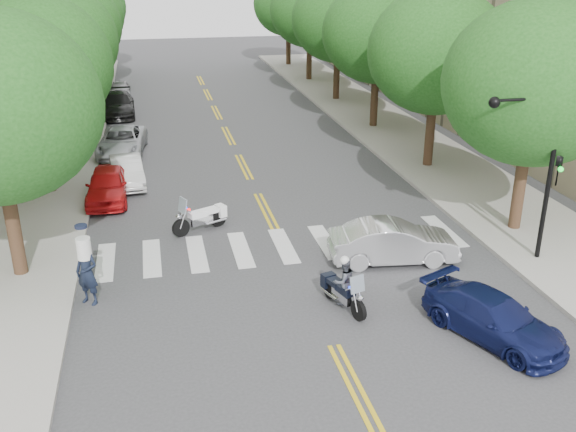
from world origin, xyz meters
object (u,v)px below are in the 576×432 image
object	(u,v)px
motorcycle_parked	(204,217)
convertible	(393,242)
officer_standing	(87,272)
sedan_blue	(493,318)
motorcycle_police	(343,284)

from	to	relation	value
motorcycle_parked	convertible	world-z (taller)	motorcycle_parked
motorcycle_parked	officer_standing	world-z (taller)	officer_standing
motorcycle_parked	sedan_blue	bearing A→B (deg)	-168.40
sedan_blue	officer_standing	bearing A→B (deg)	134.52
motorcycle_parked	convertible	bearing A→B (deg)	-150.04
officer_standing	convertible	size ratio (longest dim) A/B	0.47
motorcycle_police	motorcycle_parked	distance (m)	7.50
officer_standing	sedan_blue	xyz separation A→B (m)	(10.82, -4.26, -0.42)
motorcycle_parked	officer_standing	bearing A→B (deg)	115.34
motorcycle_parked	officer_standing	xyz separation A→B (m)	(-3.87, -4.81, 0.51)
motorcycle_police	convertible	size ratio (longest dim) A/B	0.47
motorcycle_parked	sedan_blue	xyz separation A→B (m)	(6.95, -9.07, 0.09)
officer_standing	sedan_blue	distance (m)	11.63
convertible	sedan_blue	world-z (taller)	convertible
officer_standing	convertible	distance (m)	9.89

